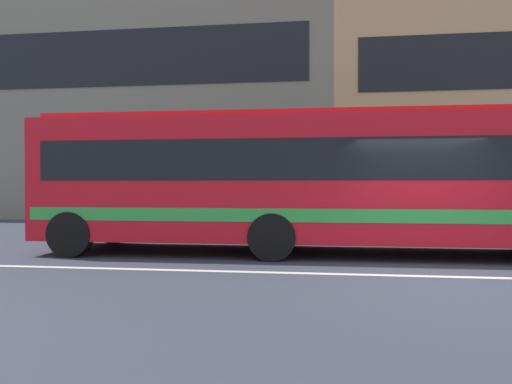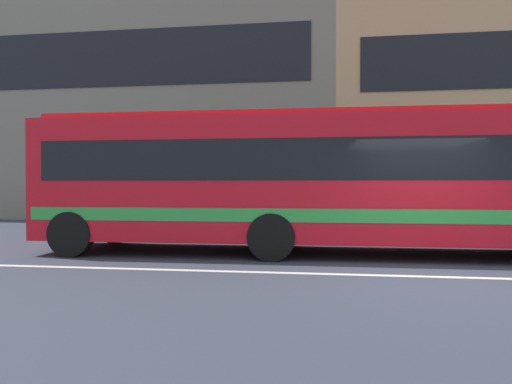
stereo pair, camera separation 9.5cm
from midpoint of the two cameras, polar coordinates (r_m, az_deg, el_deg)
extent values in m
plane|color=#353A49|center=(8.30, 22.68, -10.15)|extent=(160.00, 160.00, 0.00)
cube|color=silver|center=(8.30, 22.68, -10.12)|extent=(60.00, 0.16, 0.01)
cube|color=#2A6F2F|center=(14.05, 15.11, -3.46)|extent=(14.23, 1.10, 1.05)
cube|color=gray|center=(27.27, -18.68, 10.59)|extent=(25.59, 11.13, 12.42)
cube|color=black|center=(22.71, -25.18, 15.12)|extent=(23.55, 0.04, 2.48)
cube|color=red|center=(10.22, 7.21, 1.59)|extent=(12.46, 2.56, 2.72)
cube|color=black|center=(10.23, 7.21, 3.87)|extent=(11.72, 2.57, 0.87)
cube|color=green|center=(10.24, 7.20, -2.59)|extent=(12.21, 2.58, 0.28)
cube|color=red|center=(10.34, 7.22, 9.48)|extent=(11.96, 2.16, 0.12)
cylinder|color=black|center=(11.42, 3.24, -4.55)|extent=(1.00, 0.29, 1.00)
cylinder|color=black|center=(9.19, 2.29, -5.87)|extent=(1.00, 0.29, 1.00)
cylinder|color=black|center=(12.53, -17.51, -4.11)|extent=(1.00, 0.29, 1.00)
cylinder|color=black|center=(10.53, -22.64, -5.07)|extent=(1.00, 0.29, 1.00)
camera|label=1|loc=(0.05, -89.73, 0.00)|focal=30.82mm
camera|label=2|loc=(0.05, 90.27, 0.00)|focal=30.82mm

